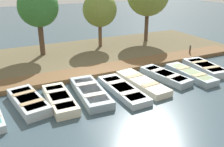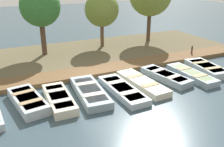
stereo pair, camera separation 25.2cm
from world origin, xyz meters
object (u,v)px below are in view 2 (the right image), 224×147
(rowboat_3, at_px, (90,92))
(rowboat_7, at_px, (191,74))
(park_tree_left, at_px, (40,7))
(park_tree_center, at_px, (102,10))
(rowboat_1, at_px, (28,101))
(rowboat_8, at_px, (206,68))
(rowboat_4, at_px, (122,90))
(rowboat_2, at_px, (59,99))
(rowboat_5, at_px, (142,83))
(rowboat_6, at_px, (166,76))
(mooring_post_far, at_px, (192,51))

(rowboat_3, bearing_deg, rowboat_7, 90.95)
(park_tree_left, xyz_separation_m, park_tree_center, (-0.24, 4.56, -0.46))
(rowboat_1, distance_m, park_tree_center, 10.23)
(rowboat_8, bearing_deg, rowboat_4, -79.70)
(rowboat_4, xyz_separation_m, park_tree_left, (-7.65, -2.25, 3.28))
(rowboat_8, xyz_separation_m, park_tree_center, (-7.46, -3.60, 2.76))
(rowboat_2, xyz_separation_m, rowboat_7, (0.19, 7.51, -0.02))
(rowboat_2, bearing_deg, park_tree_center, 146.00)
(rowboat_3, xyz_separation_m, rowboat_5, (0.14, 2.84, -0.01))
(rowboat_1, height_order, park_tree_center, park_tree_center)
(rowboat_2, bearing_deg, rowboat_8, 92.29)
(rowboat_3, distance_m, rowboat_7, 5.99)
(rowboat_1, bearing_deg, rowboat_7, 76.77)
(rowboat_3, bearing_deg, rowboat_1, -91.17)
(rowboat_3, bearing_deg, rowboat_6, 95.07)
(rowboat_2, height_order, rowboat_8, rowboat_8)
(rowboat_1, relative_size, rowboat_5, 0.84)
(rowboat_8, height_order, mooring_post_far, mooring_post_far)
(rowboat_5, height_order, park_tree_left, park_tree_left)
(rowboat_4, xyz_separation_m, rowboat_6, (-0.48, 2.95, 0.03))
(rowboat_2, bearing_deg, rowboat_7, 89.75)
(park_tree_center, bearing_deg, rowboat_5, -7.54)
(rowboat_1, xyz_separation_m, rowboat_6, (0.18, 7.33, -0.03))
(rowboat_5, relative_size, mooring_post_far, 4.40)
(park_tree_left, bearing_deg, rowboat_8, 48.51)
(rowboat_3, relative_size, park_tree_center, 0.82)
(rowboat_2, distance_m, rowboat_3, 1.53)
(rowboat_1, relative_size, mooring_post_far, 3.70)
(park_tree_left, bearing_deg, park_tree_center, 93.08)
(rowboat_5, xyz_separation_m, park_tree_left, (-7.39, -3.55, 3.26))
(rowboat_7, height_order, park_tree_center, park_tree_center)
(rowboat_3, xyz_separation_m, park_tree_center, (-7.50, 3.86, 2.79))
(rowboat_5, bearing_deg, rowboat_6, 93.41)
(rowboat_4, bearing_deg, rowboat_6, 98.20)
(rowboat_4, bearing_deg, park_tree_center, 162.64)
(rowboat_6, bearing_deg, park_tree_center, 175.43)
(park_tree_left, bearing_deg, rowboat_2, -6.39)
(park_tree_left, bearing_deg, rowboat_7, 41.43)
(rowboat_3, distance_m, park_tree_left, 7.98)
(park_tree_left, bearing_deg, rowboat_6, 35.96)
(rowboat_2, relative_size, park_tree_center, 0.70)
(rowboat_8, relative_size, mooring_post_far, 3.62)
(rowboat_1, height_order, rowboat_7, rowboat_1)
(rowboat_2, xyz_separation_m, rowboat_6, (-0.21, 6.03, -0.02))
(rowboat_6, relative_size, park_tree_left, 0.67)
(rowboat_5, distance_m, park_tree_center, 8.20)
(rowboat_1, bearing_deg, mooring_post_far, 92.39)
(rowboat_6, bearing_deg, rowboat_5, -91.96)
(rowboat_1, height_order, rowboat_3, rowboat_1)
(rowboat_8, height_order, park_tree_center, park_tree_center)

